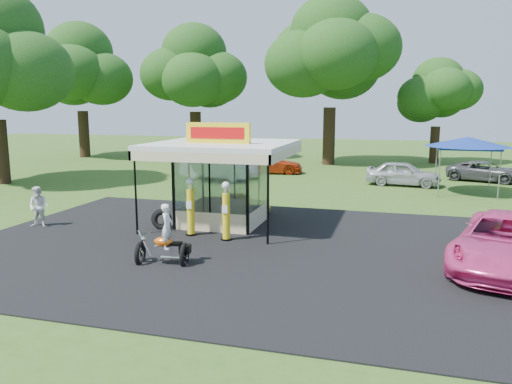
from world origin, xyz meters
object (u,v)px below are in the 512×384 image
gas_station_kiosk (223,182)px  bg_car_d (485,171)px  bg_car_b (270,164)px  pink_sedan (508,243)px  tent_west (206,141)px  gas_pump_left (191,208)px  gas_pump_right (226,213)px  motorcycle (166,240)px  a_frame_sign (508,261)px  tent_east (468,142)px  spectator_west (39,207)px  bg_car_a (218,167)px  bg_car_c (403,173)px  kiosk_car (240,203)px

gas_station_kiosk → bg_car_d: (12.26, 15.86, -1.14)m
gas_station_kiosk → bg_car_b: gas_station_kiosk is taller
pink_sedan → tent_west: (-15.11, 13.97, 1.76)m
gas_pump_left → tent_west: 13.81m
gas_pump_right → pink_sedan: 9.11m
bg_car_b → bg_car_d: bearing=-98.0°
gas_station_kiosk → bg_car_d: gas_station_kiosk is taller
motorcycle → gas_station_kiosk: bearing=81.2°
a_frame_sign → tent_east: size_ratio=0.20×
spectator_west → bg_car_a: spectator_west is taller
spectator_west → tent_east: bearing=26.0°
gas_station_kiosk → a_frame_sign: (9.95, -3.85, -1.32)m
pink_sedan → spectator_west: (-17.00, 0.61, 0.01)m
bg_car_a → tent_west: bearing=163.2°
pink_sedan → bg_car_d: 19.11m
gas_pump_right → pink_sedan: gas_pump_right is taller
motorcycle → bg_car_c: (7.07, 18.08, -0.02)m
gas_pump_left → pink_sedan: size_ratio=0.37×
pink_sedan → gas_station_kiosk: bearing=179.0°
pink_sedan → bg_car_d: size_ratio=1.27×
kiosk_car → pink_sedan: (10.05, -5.32, 0.34)m
gas_pump_left → gas_station_kiosk: bearing=75.9°
gas_station_kiosk → gas_pump_right: 2.70m
a_frame_sign → kiosk_car: (-9.95, 6.06, 0.01)m
gas_pump_left → bg_car_b: size_ratio=0.47×
spectator_west → bg_car_b: spectator_west is taller
spectator_west → pink_sedan: bearing=-12.9°
gas_pump_left → kiosk_car: (0.53, 4.32, -0.58)m
a_frame_sign → spectator_west: size_ratio=0.56×
motorcycle → bg_car_a: bearing=95.5°
pink_sedan → bg_car_b: pink_sedan is taller
motorcycle → a_frame_sign: size_ratio=2.15×
gas_station_kiosk → pink_sedan: 10.57m
bg_car_d → tent_east: size_ratio=1.03×
kiosk_car → bg_car_a: bg_car_a is taller
gas_pump_right → kiosk_car: bearing=101.9°
pink_sedan → motorcycle: bearing=-150.4°
gas_pump_left → spectator_west: gas_pump_left is taller
bg_car_c → tent_west: tent_west is taller
bg_car_a → bg_car_c: 11.83m
bg_car_a → bg_car_c: bg_car_a is taller
tent_west → gas_station_kiosk: bearing=-65.0°
bg_car_d → tent_east: bearing=179.7°
gas_pump_right → pink_sedan: (9.08, -0.71, -0.22)m
gas_pump_left → bg_car_b: gas_pump_left is taller
tent_west → bg_car_a: bearing=67.9°
a_frame_sign → bg_car_b: 23.11m
gas_station_kiosk → tent_west: (-5.06, 10.85, 0.80)m
spectator_west → tent_east: 21.82m
gas_pump_right → motorcycle: bearing=-105.9°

